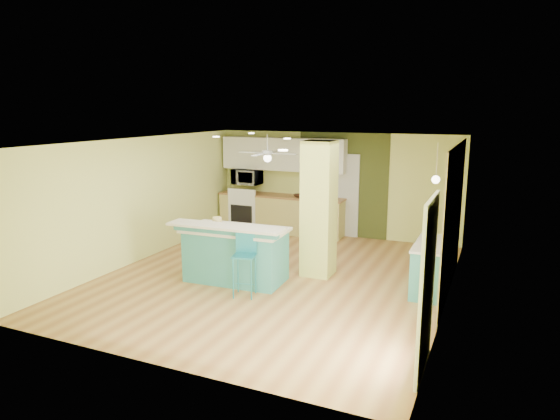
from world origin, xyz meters
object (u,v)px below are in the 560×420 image
object	(u,v)px
peninsula	(235,253)
canister	(217,222)
side_counter	(431,267)
fruit_bowl	(299,196)
bar_stool	(245,253)

from	to	relation	value
peninsula	canister	distance (m)	0.64
side_counter	peninsula	bearing A→B (deg)	-165.11
side_counter	canister	distance (m)	3.80
peninsula	canister	bearing A→B (deg)	-176.31
fruit_bowl	canister	xyz separation A→B (m)	(-0.14, -3.62, 0.08)
peninsula	canister	xyz separation A→B (m)	(-0.34, -0.04, 0.54)
peninsula	side_counter	world-z (taller)	peninsula
peninsula	fruit_bowl	xyz separation A→B (m)	(-0.20, 3.58, 0.46)
side_counter	bar_stool	bearing A→B (deg)	-153.26
fruit_bowl	bar_stool	bearing A→B (deg)	-80.53
side_counter	fruit_bowl	world-z (taller)	fruit_bowl
canister	peninsula	bearing A→B (deg)	6.47
bar_stool	canister	distance (m)	1.02
peninsula	side_counter	bearing A→B (deg)	12.11
bar_stool	side_counter	size ratio (longest dim) A/B	0.83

